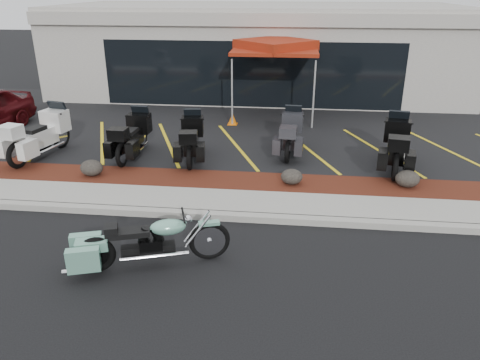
# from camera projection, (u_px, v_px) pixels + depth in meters

# --- Properties ---
(ground) EXTENTS (90.00, 90.00, 0.00)m
(ground) POSITION_uv_depth(u_px,v_px,m) (204.00, 238.00, 9.66)
(ground) COLOR black
(ground) RESTS_ON ground
(curb) EXTENTS (24.00, 0.25, 0.15)m
(curb) POSITION_uv_depth(u_px,v_px,m) (211.00, 215.00, 10.45)
(curb) COLOR gray
(curb) RESTS_ON ground
(sidewalk) EXTENTS (24.00, 1.20, 0.15)m
(sidewalk) POSITION_uv_depth(u_px,v_px,m) (216.00, 202.00, 11.10)
(sidewalk) COLOR gray
(sidewalk) RESTS_ON ground
(mulch_bed) EXTENTS (24.00, 1.20, 0.16)m
(mulch_bed) POSITION_uv_depth(u_px,v_px,m) (223.00, 182.00, 12.19)
(mulch_bed) COLOR #3A150D
(mulch_bed) RESTS_ON ground
(upper_lot) EXTENTS (26.00, 9.60, 0.15)m
(upper_lot) POSITION_uv_depth(u_px,v_px,m) (245.00, 125.00, 17.14)
(upper_lot) COLOR black
(upper_lot) RESTS_ON ground
(dealership_building) EXTENTS (18.00, 8.16, 4.00)m
(dealership_building) POSITION_uv_depth(u_px,v_px,m) (259.00, 49.00, 22.14)
(dealership_building) COLOR gray
(dealership_building) RESTS_ON ground
(boulder_left) EXTENTS (0.60, 0.50, 0.42)m
(boulder_left) POSITION_uv_depth(u_px,v_px,m) (92.00, 168.00, 12.34)
(boulder_left) COLOR black
(boulder_left) RESTS_ON mulch_bed
(boulder_mid) EXTENTS (0.55, 0.46, 0.39)m
(boulder_mid) POSITION_uv_depth(u_px,v_px,m) (292.00, 177.00, 11.82)
(boulder_mid) COLOR black
(boulder_mid) RESTS_ON mulch_bed
(boulder_right) EXTENTS (0.60, 0.50, 0.43)m
(boulder_right) POSITION_uv_depth(u_px,v_px,m) (407.00, 179.00, 11.64)
(boulder_right) COLOR black
(boulder_right) RESTS_ON mulch_bed
(hero_cruiser) EXTENTS (3.01, 1.60, 1.03)m
(hero_cruiser) POSITION_uv_depth(u_px,v_px,m) (209.00, 235.00, 8.73)
(hero_cruiser) COLOR #6AA58E
(hero_cruiser) RESTS_ON ground
(touring_white) EXTENTS (1.46, 2.67, 1.47)m
(touring_white) POSITION_uv_depth(u_px,v_px,m) (59.00, 125.00, 14.26)
(touring_white) COLOR white
(touring_white) RESTS_ON upper_lot
(touring_black_front) EXTENTS (0.95, 2.32, 1.34)m
(touring_black_front) POSITION_uv_depth(u_px,v_px,m) (141.00, 127.00, 14.30)
(touring_black_front) COLOR black
(touring_black_front) RESTS_ON upper_lot
(touring_black_mid) EXTENTS (1.16, 2.34, 1.31)m
(touring_black_mid) POSITION_uv_depth(u_px,v_px,m) (193.00, 130.00, 14.07)
(touring_black_mid) COLOR black
(touring_black_mid) RESTS_ON upper_lot
(touring_grey) EXTENTS (1.01, 2.28, 1.30)m
(touring_grey) POSITION_uv_depth(u_px,v_px,m) (293.00, 125.00, 14.52)
(touring_grey) COLOR #2E2F33
(touring_grey) RESTS_ON upper_lot
(touring_black_rear) EXTENTS (1.36, 2.57, 1.42)m
(touring_black_rear) POSITION_uv_depth(u_px,v_px,m) (396.00, 135.00, 13.40)
(touring_black_rear) COLOR black
(touring_black_rear) RESTS_ON upper_lot
(traffic_cone) EXTENTS (0.42, 0.42, 0.41)m
(traffic_cone) POSITION_uv_depth(u_px,v_px,m) (232.00, 119.00, 16.90)
(traffic_cone) COLOR orange
(traffic_cone) RESTS_ON upper_lot
(popup_canopy) EXTENTS (3.83, 3.83, 2.84)m
(popup_canopy) POSITION_uv_depth(u_px,v_px,m) (275.00, 47.00, 17.03)
(popup_canopy) COLOR silver
(popup_canopy) RESTS_ON upper_lot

